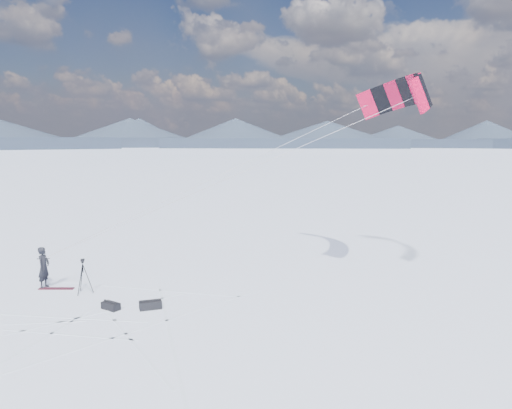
# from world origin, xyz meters

# --- Properties ---
(ground) EXTENTS (1800.00, 1800.00, 0.00)m
(ground) POSITION_xyz_m (0.00, 0.00, 0.00)
(ground) COLOR white
(horizon_hills) EXTENTS (704.00, 704.00, 8.84)m
(horizon_hills) POSITION_xyz_m (-0.00, -0.00, 3.63)
(horizon_hills) COLOR black
(horizon_hills) RESTS_ON ground
(snow_tracks) EXTENTS (17.62, 14.39, 0.01)m
(snow_tracks) POSITION_xyz_m (-0.56, -0.72, 0.00)
(snow_tracks) COLOR silver
(snow_tracks) RESTS_ON ground
(snowkiter) EXTENTS (0.46, 0.68, 1.83)m
(snowkiter) POSITION_xyz_m (-1.73, 2.20, 0.00)
(snowkiter) COLOR black
(snowkiter) RESTS_ON ground
(snowboard) EXTENTS (1.54, 0.40, 0.04)m
(snowboard) POSITION_xyz_m (-1.12, 2.04, 0.02)
(snowboard) COLOR maroon
(snowboard) RESTS_ON ground
(tripod) EXTENTS (0.70, 0.70, 1.50)m
(tripod) POSITION_xyz_m (0.33, 1.60, 0.97)
(tripod) COLOR black
(tripod) RESTS_ON ground
(gear_bag_a) EXTENTS (0.93, 0.71, 0.38)m
(gear_bag_a) POSITION_xyz_m (3.77, -0.09, 0.17)
(gear_bag_a) COLOR black
(gear_bag_a) RESTS_ON ground
(gear_bag_b) EXTENTS (0.82, 0.67, 0.34)m
(gear_bag_b) POSITION_xyz_m (2.26, -0.29, 0.15)
(gear_bag_b) COLOR black
(gear_bag_b) RESTS_ON ground
(power_kite) EXTENTS (17.18, 6.69, 8.18)m
(power_kite) POSITION_xyz_m (14.13, 5.74, 8.53)
(power_kite) COLOR red
(power_kite) RESTS_ON ground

